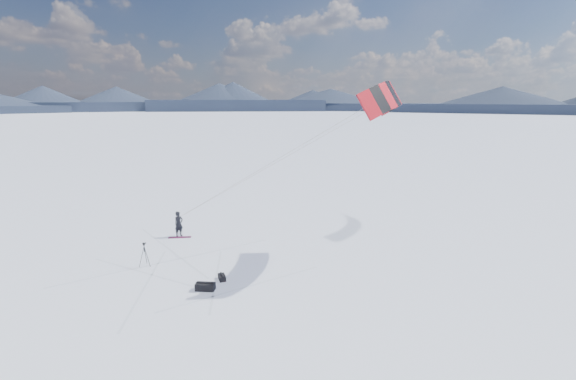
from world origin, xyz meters
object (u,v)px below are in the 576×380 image
Objects in this scene: gear_bag_a at (205,287)px; tripod at (145,251)px; snowkiter at (180,236)px; snowboard at (180,237)px; gear_bag_b at (222,277)px.

tripod is at bearing 147.98° from gear_bag_a.
tripod reaches higher than snowkiter.
tripod reaches higher than snowboard.
gear_bag_a reaches higher than gear_bag_b.
snowkiter reaches higher than gear_bag_a.
snowboard is 1.45× the size of gear_bag_a.
gear_bag_b is (6.91, -4.00, 0.12)m from snowboard.
snowboard is 2.09× the size of gear_bag_b.
gear_bag_a is (6.96, -5.38, 0.17)m from snowboard.
tripod is at bearing -130.88° from gear_bag_b.
tripod is 1.89× the size of gear_bag_b.
snowkiter is 1.68× the size of gear_bag_a.
gear_bag_a is (7.18, -5.58, 0.19)m from snowkiter.
snowkiter reaches higher than snowboard.
gear_bag_a is (5.09, -0.70, -0.71)m from tripod.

